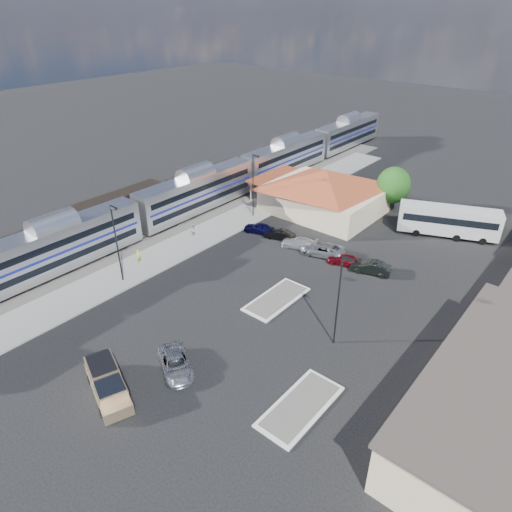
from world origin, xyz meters
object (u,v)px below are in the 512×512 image
Objects in this scene: station_depot at (324,191)px; suv at (175,364)px; pickup_truck at (108,385)px; coach_bus at (449,220)px.

station_depot is 3.58× the size of suv.
coach_bus is at bearing 6.88° from pickup_truck.
station_depot reaches higher than suv.
coach_bus is (8.22, 38.91, 1.55)m from suv.
station_depot reaches higher than coach_bus.
station_depot is 41.07m from pickup_truck.
pickup_truck is 1.27× the size of suv.
coach_bus is (16.56, 3.51, -0.87)m from station_depot.
suv is 39.79m from coach_bus.
station_depot is 2.82× the size of pickup_truck.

